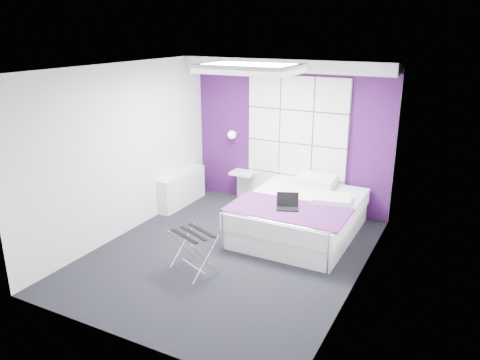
{
  "coord_description": "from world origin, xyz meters",
  "views": [
    {
      "loc": [
        2.91,
        -5.29,
        3.09
      ],
      "look_at": [
        -0.02,
        0.35,
        1.0
      ],
      "focal_mm": 35.0,
      "sensor_mm": 36.0,
      "label": 1
    }
  ],
  "objects_px": {
    "wall_lamp": "(233,134)",
    "radiator": "(182,189)",
    "nightstand": "(243,173)",
    "bed": "(300,215)",
    "laptop": "(289,205)",
    "luggage_rack": "(194,252)"
  },
  "relations": [
    {
      "from": "wall_lamp",
      "to": "nightstand",
      "type": "bearing_deg",
      "value": -9.76
    },
    {
      "from": "radiator",
      "to": "luggage_rack",
      "type": "xyz_separation_m",
      "value": [
        1.52,
        -1.96,
        -0.02
      ]
    },
    {
      "from": "bed",
      "to": "nightstand",
      "type": "xyz_separation_m",
      "value": [
        -1.46,
        0.92,
        0.22
      ]
    },
    {
      "from": "nightstand",
      "to": "luggage_rack",
      "type": "xyz_separation_m",
      "value": [
        0.65,
        -2.68,
        -0.25
      ]
    },
    {
      "from": "luggage_rack",
      "to": "nightstand",
      "type": "bearing_deg",
      "value": 126.36
    },
    {
      "from": "radiator",
      "to": "laptop",
      "type": "bearing_deg",
      "value": -16.19
    },
    {
      "from": "radiator",
      "to": "laptop",
      "type": "xyz_separation_m",
      "value": [
        2.32,
        -0.67,
        0.34
      ]
    },
    {
      "from": "radiator",
      "to": "luggage_rack",
      "type": "relative_size",
      "value": 2.15
    },
    {
      "from": "laptop",
      "to": "wall_lamp",
      "type": "bearing_deg",
      "value": 117.54
    },
    {
      "from": "bed",
      "to": "nightstand",
      "type": "relative_size",
      "value": 4.84
    },
    {
      "from": "radiator",
      "to": "nightstand",
      "type": "distance_m",
      "value": 1.15
    },
    {
      "from": "nightstand",
      "to": "laptop",
      "type": "xyz_separation_m",
      "value": [
        1.45,
        -1.39,
        0.12
      ]
    },
    {
      "from": "nightstand",
      "to": "laptop",
      "type": "distance_m",
      "value": 2.01
    },
    {
      "from": "wall_lamp",
      "to": "radiator",
      "type": "height_order",
      "value": "wall_lamp"
    },
    {
      "from": "radiator",
      "to": "bed",
      "type": "relative_size",
      "value": 0.58
    },
    {
      "from": "nightstand",
      "to": "radiator",
      "type": "bearing_deg",
      "value": -140.47
    },
    {
      "from": "wall_lamp",
      "to": "laptop",
      "type": "xyz_separation_m",
      "value": [
        1.68,
        -1.43,
        -0.58
      ]
    },
    {
      "from": "wall_lamp",
      "to": "luggage_rack",
      "type": "distance_m",
      "value": 3.01
    },
    {
      "from": "wall_lamp",
      "to": "laptop",
      "type": "bearing_deg",
      "value": -40.45
    },
    {
      "from": "wall_lamp",
      "to": "radiator",
      "type": "bearing_deg",
      "value": -130.1
    },
    {
      "from": "wall_lamp",
      "to": "bed",
      "type": "xyz_separation_m",
      "value": [
        1.69,
        -0.96,
        -0.91
      ]
    },
    {
      "from": "nightstand",
      "to": "luggage_rack",
      "type": "bearing_deg",
      "value": -76.48
    }
  ]
}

